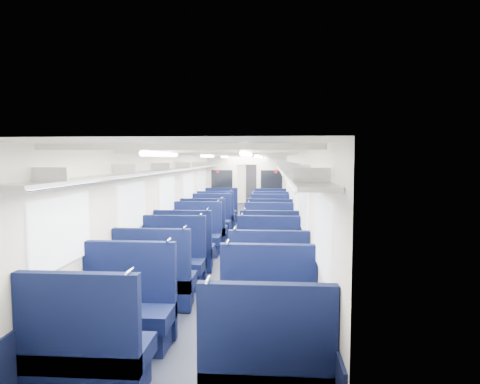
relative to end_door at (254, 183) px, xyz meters
The scene contains 33 objects.
floor 9.00m from the end_door, 90.00° to the right, with size 2.80×18.00×0.01m, color black.
ceiling 9.04m from the end_door, 90.00° to the right, with size 2.80×18.00×0.01m, color white.
wall_left 9.05m from the end_door, 98.90° to the right, with size 0.02×18.00×2.35m, color beige.
dado_left 9.07m from the end_door, 98.81° to the right, with size 0.03×17.90×0.70m, color black.
wall_right 9.05m from the end_door, 81.10° to the right, with size 0.02×18.00×2.35m, color beige.
dado_right 9.07m from the end_door, 81.19° to the right, with size 0.03×17.90×0.70m, color black.
wall_far 0.19m from the end_door, 90.00° to the left, with size 2.80×0.02×2.35m, color beige.
luggage_rack_left 9.07m from the end_door, 97.73° to the right, with size 0.36×17.40×0.18m.
luggage_rack_right 9.07m from the end_door, 82.27° to the right, with size 0.36×17.40×0.18m.
windows 9.41m from the end_door, 90.00° to the right, with size 2.78×15.60×0.75m.
ceiling_fittings 9.29m from the end_door, 90.00° to the right, with size 2.70×16.06×0.11m.
end_door is the anchor object (origin of this frame).
bulkhead 5.95m from the end_door, 90.00° to the right, with size 2.80×0.10×2.35m.
seat_0 17.16m from the end_door, 92.77° to the right, with size 1.12×0.62×1.25m.
seat_1 17.36m from the end_door, 87.26° to the right, with size 1.12×0.62×1.25m.
seat_2 16.09m from the end_door, 92.96° to the right, with size 1.12×0.62×1.25m.
seat_3 16.13m from the end_door, 87.05° to the right, with size 1.12×0.62×1.25m.
seat_4 14.85m from the end_door, 93.21° to the right, with size 1.12×0.62×1.25m.
seat_5 14.89m from the end_door, 86.80° to the right, with size 1.12×0.62×1.25m.
seat_6 13.78m from the end_door, 93.46° to the right, with size 1.12×0.62×1.25m.
seat_7 13.72m from the end_door, 86.53° to the right, with size 1.12×0.62×1.25m.
seat_8 12.74m from the end_door, 93.74° to the right, with size 1.12×0.62×1.25m.
seat_9 12.66m from the end_door, 86.24° to the right, with size 1.12×0.62×1.25m.
seat_10 11.42m from the end_door, 94.17° to the right, with size 1.12×0.62×1.25m.
seat_11 11.51m from the end_door, 85.86° to the right, with size 1.12×0.62×1.25m.
seat_12 10.37m from the end_door, 94.60° to the right, with size 1.12×0.62×1.25m.
seat_13 10.34m from the end_door, 85.39° to the right, with size 1.12×0.62×1.25m.
seat_14 9.16m from the end_door, 95.21° to the right, with size 1.12×0.62×1.25m.
seat_15 9.23m from the end_door, 84.83° to the right, with size 1.12×0.62×1.25m.
seat_16 8.00m from the end_door, 95.97° to the right, with size 1.12×0.62×1.25m.
seat_17 8.01m from the end_door, 84.03° to the right, with size 1.12×0.62×1.25m.
seat_18 6.85m from the end_door, 96.98° to the right, with size 1.12×0.62×1.25m.
seat_19 7.00m from the end_door, 83.16° to the right, with size 1.12×0.62×1.25m.
Camera 1 is at (0.86, -11.82, 2.20)m, focal length 31.52 mm.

